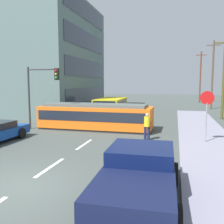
% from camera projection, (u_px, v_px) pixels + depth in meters
% --- Properties ---
extents(ground_plane, '(120.00, 120.00, 0.00)m').
position_uv_depth(ground_plane, '(104.00, 131.00, 18.05)').
color(ground_plane, '#454D49').
extents(sidewalk_curb_right, '(3.20, 36.00, 0.14)m').
position_uv_depth(sidewalk_curb_right, '(212.00, 151.00, 12.53)').
color(sidewalk_curb_right, gray).
rests_on(sidewalk_curb_right, ground).
extents(lane_stripe_1, '(0.16, 2.40, 0.01)m').
position_uv_depth(lane_stripe_1, '(50.00, 167.00, 10.35)').
color(lane_stripe_1, silver).
rests_on(lane_stripe_1, ground).
extents(lane_stripe_2, '(0.16, 2.40, 0.01)m').
position_uv_depth(lane_stripe_2, '(84.00, 144.00, 14.20)').
color(lane_stripe_2, silver).
rests_on(lane_stripe_2, ground).
extents(lane_stripe_3, '(0.16, 2.40, 0.01)m').
position_uv_depth(lane_stripe_3, '(123.00, 118.00, 24.43)').
color(lane_stripe_3, silver).
rests_on(lane_stripe_3, ground).
extents(lane_stripe_4, '(0.16, 2.40, 0.01)m').
position_uv_depth(lane_stripe_4, '(133.00, 112.00, 30.20)').
color(lane_stripe_4, silver).
rests_on(lane_stripe_4, ground).
extents(corner_building, '(15.99, 14.40, 12.80)m').
position_uv_depth(corner_building, '(26.00, 59.00, 30.91)').
color(corner_building, slate).
rests_on(corner_building, ground).
extents(streetcar_tram, '(8.45, 2.65, 1.91)m').
position_uv_depth(streetcar_tram, '(96.00, 116.00, 18.74)').
color(streetcar_tram, orange).
rests_on(streetcar_tram, ground).
extents(city_bus, '(2.66, 5.97, 1.81)m').
position_uv_depth(city_bus, '(111.00, 106.00, 26.85)').
color(city_bus, gold).
rests_on(city_bus, ground).
extents(pedestrian_crossing, '(0.45, 0.36, 1.67)m').
position_uv_depth(pedestrian_crossing, '(147.00, 125.00, 15.09)').
color(pedestrian_crossing, '#171E45').
rests_on(pedestrian_crossing, ground).
extents(pickup_truck_parked, '(2.37, 5.05, 1.55)m').
position_uv_depth(pickup_truck_parked, '(139.00, 176.00, 7.23)').
color(pickup_truck_parked, '#121939').
rests_on(pickup_truck_parked, ground).
extents(parked_sedan_far, '(2.16, 4.31, 1.19)m').
position_uv_depth(parked_sedan_far, '(64.00, 113.00, 23.67)').
color(parked_sedan_far, '#265931').
rests_on(parked_sedan_far, ground).
extents(parked_sedan_furthest, '(2.01, 4.13, 1.19)m').
position_uv_depth(parked_sedan_furthest, '(92.00, 106.00, 30.31)').
color(parked_sedan_furthest, '#9D0F11').
rests_on(parked_sedan_furthest, ground).
extents(stop_sign, '(0.76, 0.07, 2.88)m').
position_uv_depth(stop_sign, '(207.00, 106.00, 13.99)').
color(stop_sign, gray).
rests_on(stop_sign, sidewalk_curb_right).
extents(traffic_light_mast, '(2.52, 0.33, 4.64)m').
position_uv_depth(traffic_light_mast, '(41.00, 86.00, 18.34)').
color(traffic_light_mast, '#333333').
rests_on(traffic_light_mast, ground).
extents(utility_pole_mid, '(1.80, 0.24, 7.77)m').
position_uv_depth(utility_pole_mid, '(224.00, 76.00, 23.54)').
color(utility_pole_mid, '#4D481E').
rests_on(utility_pole_mid, ground).
extents(utility_pole_far, '(1.80, 0.24, 8.88)m').
position_uv_depth(utility_pole_far, '(213.00, 74.00, 32.57)').
color(utility_pole_far, brown).
rests_on(utility_pole_far, ground).
extents(utility_pole_distant, '(1.80, 0.24, 8.79)m').
position_uv_depth(utility_pole_distant, '(200.00, 76.00, 43.28)').
color(utility_pole_distant, brown).
rests_on(utility_pole_distant, ground).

